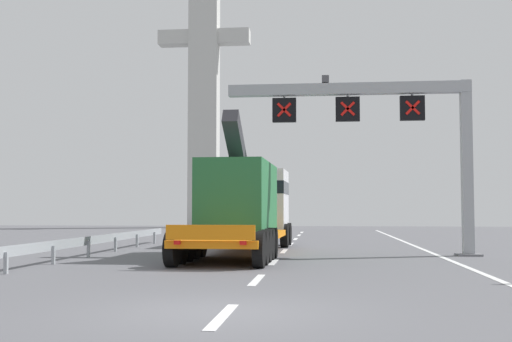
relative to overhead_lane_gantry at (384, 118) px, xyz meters
The scene contains 7 objects.
ground 15.78m from the overhead_lane_gantry, 106.52° to the right, with size 112.00×112.00×0.00m, color #5B5B60.
lane_markings 6.93m from the overhead_lane_gantry, 156.08° to the left, with size 0.20×46.66×0.01m.
edge_line_right 6.11m from the overhead_lane_gantry, 48.49° to the right, with size 0.20×63.00×0.01m, color silver.
overhead_lane_gantry is the anchor object (origin of this frame).
heavy_haul_truck_orange 6.63m from the overhead_lane_gantry, 165.54° to the left, with size 3.21×14.10×5.30m.
guardrail_left 12.67m from the overhead_lane_gantry, 161.31° to the right, with size 0.13×24.95×0.76m.
bridge_pylon_distant 39.98m from the overhead_lane_gantry, 111.16° to the left, with size 9.00×2.00×30.03m.
Camera 1 is at (1.86, -11.17, 1.79)m, focal length 45.16 mm.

